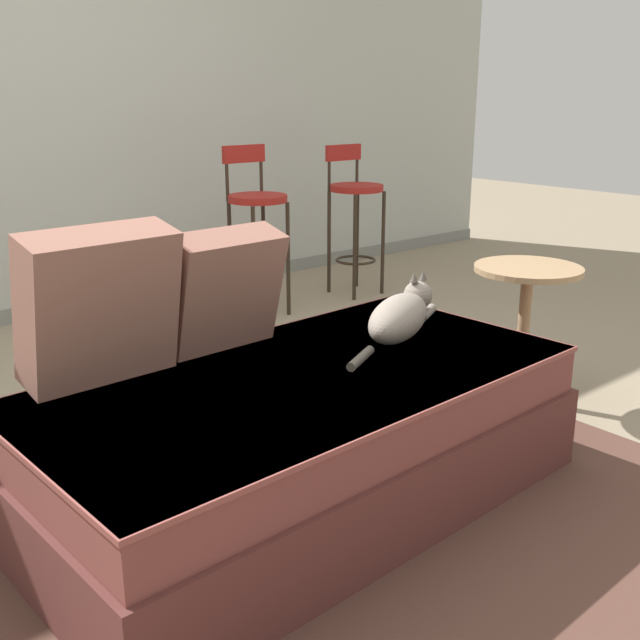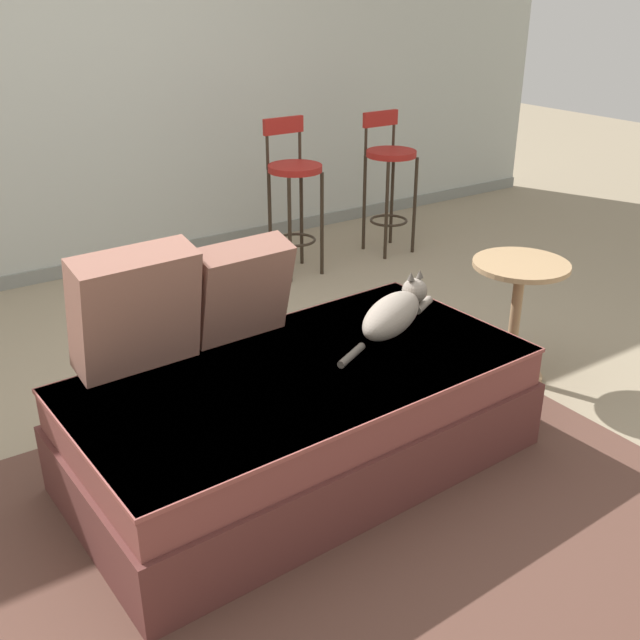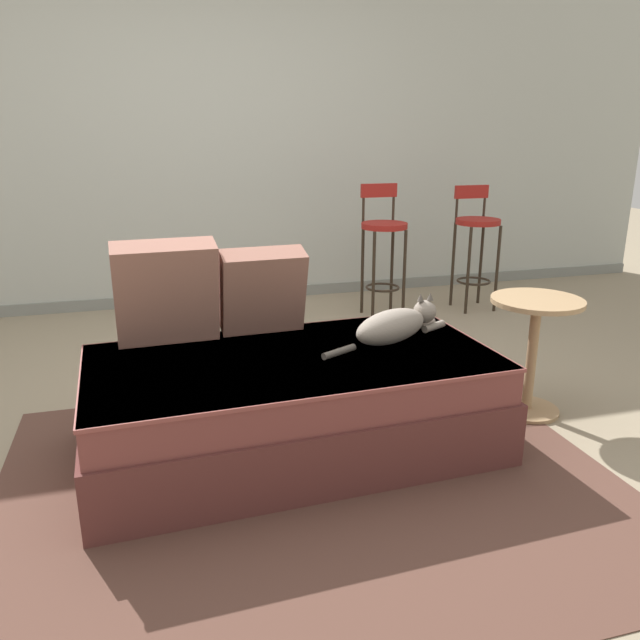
# 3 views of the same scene
# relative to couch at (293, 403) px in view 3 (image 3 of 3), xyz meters

# --- Properties ---
(ground_plane) EXTENTS (16.00, 16.00, 0.00)m
(ground_plane) POSITION_rel_couch_xyz_m (0.00, 0.40, -0.22)
(ground_plane) COLOR gray
(ground_plane) RESTS_ON ground
(wall_back_panel) EXTENTS (8.00, 0.10, 2.60)m
(wall_back_panel) POSITION_rel_couch_xyz_m (0.00, 2.65, 1.08)
(wall_back_panel) COLOR #B7BCB2
(wall_back_panel) RESTS_ON ground
(wall_baseboard_trim) EXTENTS (8.00, 0.02, 0.09)m
(wall_baseboard_trim) POSITION_rel_couch_xyz_m (0.00, 2.60, -0.18)
(wall_baseboard_trim) COLOR gray
(wall_baseboard_trim) RESTS_ON ground
(area_rug) EXTENTS (2.45, 2.01, 0.01)m
(area_rug) POSITION_rel_couch_xyz_m (0.00, -0.30, -0.22)
(area_rug) COLOR brown
(area_rug) RESTS_ON ground
(couch) EXTENTS (1.79, 0.99, 0.44)m
(couch) POSITION_rel_couch_xyz_m (0.00, 0.00, 0.00)
(couch) COLOR brown
(couch) RESTS_ON ground
(throw_pillow_corner) EXTENTS (0.46, 0.26, 0.47)m
(throw_pillow_corner) POSITION_rel_couch_xyz_m (-0.50, 0.33, 0.45)
(throw_pillow_corner) COLOR #936051
(throw_pillow_corner) RESTS_ON couch
(throw_pillow_middle) EXTENTS (0.40, 0.25, 0.41)m
(throw_pillow_middle) POSITION_rel_couch_xyz_m (-0.06, 0.35, 0.42)
(throw_pillow_middle) COLOR #936051
(throw_pillow_middle) RESTS_ON couch
(cat) EXTENTS (0.70, 0.37, 0.19)m
(cat) POSITION_rel_couch_xyz_m (0.50, 0.07, 0.29)
(cat) COLOR gray
(cat) RESTS_ON couch
(bar_stool_near_window) EXTENTS (0.34, 0.34, 0.98)m
(bar_stool_near_window) POSITION_rel_couch_xyz_m (1.14, 1.85, 0.36)
(bar_stool_near_window) COLOR #2D2319
(bar_stool_near_window) RESTS_ON ground
(bar_stool_by_doorway) EXTENTS (0.34, 0.34, 0.95)m
(bar_stool_by_doorway) POSITION_rel_couch_xyz_m (1.91, 1.85, 0.35)
(bar_stool_by_doorway) COLOR #2D2319
(bar_stool_by_doorway) RESTS_ON ground
(side_table) EXTENTS (0.44, 0.44, 0.59)m
(side_table) POSITION_rel_couch_xyz_m (1.23, 0.05, 0.16)
(side_table) COLOR tan
(side_table) RESTS_ON ground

